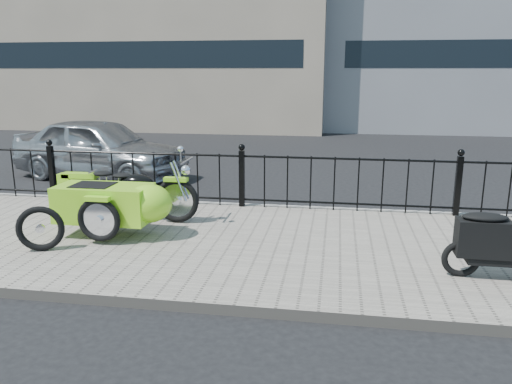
% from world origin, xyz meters
% --- Properties ---
extents(ground, '(120.00, 120.00, 0.00)m').
position_xyz_m(ground, '(0.00, 0.00, 0.00)').
color(ground, black).
rests_on(ground, ground).
extents(sidewalk, '(30.00, 3.80, 0.12)m').
position_xyz_m(sidewalk, '(0.00, -0.50, 0.06)').
color(sidewalk, gray).
rests_on(sidewalk, ground).
extents(curb, '(30.00, 0.10, 0.12)m').
position_xyz_m(curb, '(0.00, 1.44, 0.06)').
color(curb, gray).
rests_on(curb, ground).
extents(iron_fence, '(14.11, 0.11, 1.08)m').
position_xyz_m(iron_fence, '(0.00, 1.30, 0.59)').
color(iron_fence, black).
rests_on(iron_fence, sidewalk).
extents(motorcycle_sidecar, '(2.28, 1.48, 0.98)m').
position_xyz_m(motorcycle_sidecar, '(-1.42, -0.41, 0.59)').
color(motorcycle_sidecar, black).
rests_on(motorcycle_sidecar, sidewalk).
extents(scooter, '(1.56, 0.46, 1.06)m').
position_xyz_m(scooter, '(3.46, -1.28, 0.53)').
color(scooter, black).
rests_on(scooter, sidewalk).
extents(spare_tire, '(0.59, 0.30, 0.60)m').
position_xyz_m(spare_tire, '(-2.13, -1.28, 0.42)').
color(spare_tire, black).
rests_on(spare_tire, sidewalk).
extents(sedan_car, '(4.29, 2.44, 1.38)m').
position_xyz_m(sedan_car, '(-3.72, 3.63, 0.69)').
color(sedan_car, '#A1A4A8').
rests_on(sedan_car, ground).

